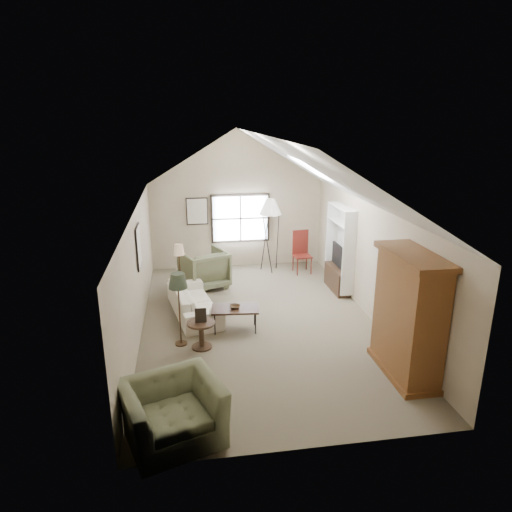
{
  "coord_description": "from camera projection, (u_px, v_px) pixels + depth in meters",
  "views": [
    {
      "loc": [
        -1.48,
        -8.99,
        4.37
      ],
      "look_at": [
        0.0,
        0.4,
        1.4
      ],
      "focal_mm": 32.0,
      "sensor_mm": 36.0,
      "label": 1
    }
  ],
  "objects": [
    {
      "name": "dark_lamp",
      "position": [
        179.0,
        309.0,
        8.82
      ],
      "size": [
        0.43,
        0.43,
        1.52
      ],
      "primitive_type": null,
      "rotation": [
        0.0,
        0.0,
        0.19
      ],
      "color": "#252D1F",
      "rests_on": "ground"
    },
    {
      "name": "side_table",
      "position": [
        201.0,
        335.0,
        8.84
      ],
      "size": [
        0.64,
        0.64,
        0.55
      ],
      "primitive_type": "cylinder",
      "rotation": [
        0.0,
        0.0,
        0.19
      ],
      "color": "#3B2918",
      "rests_on": "ground"
    },
    {
      "name": "coffee_table",
      "position": [
        235.0,
        319.0,
        9.57
      ],
      "size": [
        1.03,
        0.64,
        0.5
      ],
      "primitive_type": "cube",
      "rotation": [
        0.0,
        0.0,
        -0.1
      ],
      "color": "#342015",
      "rests_on": "ground"
    },
    {
      "name": "side_chair",
      "position": [
        302.0,
        252.0,
        12.95
      ],
      "size": [
        0.51,
        0.51,
        1.21
      ],
      "primitive_type": "cube",
      "rotation": [
        0.0,
        0.0,
        0.08
      ],
      "color": "maroon",
      "rests_on": "ground"
    },
    {
      "name": "tripod_lamp",
      "position": [
        270.0,
        235.0,
        12.97
      ],
      "size": [
        0.79,
        0.79,
        2.15
      ],
      "primitive_type": null,
      "rotation": [
        0.0,
        0.0,
        -0.33
      ],
      "color": "silver",
      "rests_on": "ground"
    },
    {
      "name": "tv_alcove",
      "position": [
        340.0,
        247.0,
        11.51
      ],
      "size": [
        0.32,
        1.3,
        2.1
      ],
      "primitive_type": "cube",
      "color": "white",
      "rests_on": "ground"
    },
    {
      "name": "tv_panel",
      "position": [
        339.0,
        256.0,
        11.58
      ],
      "size": [
        0.05,
        0.9,
        0.55
      ],
      "primitive_type": "cube",
      "color": "black",
      "rests_on": "media_console"
    },
    {
      "name": "armchair_near",
      "position": [
        173.0,
        412.0,
        6.31
      ],
      "size": [
        1.6,
        1.5,
        0.84
      ],
      "primitive_type": "imported",
      "rotation": [
        0.0,
        0.0,
        0.33
      ],
      "color": "#64694A",
      "rests_on": "ground"
    },
    {
      "name": "bowl",
      "position": [
        235.0,
        307.0,
        9.49
      ],
      "size": [
        0.26,
        0.26,
        0.06
      ],
      "primitive_type": "imported",
      "rotation": [
        0.0,
        0.0,
        -0.1
      ],
      "color": "#3B2918",
      "rests_on": "coffee_table"
    },
    {
      "name": "skylight",
      "position": [
        310.0,
        168.0,
        10.08
      ],
      "size": [
        0.8,
        1.2,
        0.52
      ],
      "primitive_type": null,
      "color": "white",
      "rests_on": "room_shell"
    },
    {
      "name": "media_console",
      "position": [
        337.0,
        279.0,
        11.76
      ],
      "size": [
        0.34,
        1.18,
        0.6
      ],
      "primitive_type": "cube",
      "color": "#382316",
      "rests_on": "ground"
    },
    {
      "name": "tan_lamp",
      "position": [
        180.0,
        269.0,
        11.3
      ],
      "size": [
        0.32,
        0.32,
        1.36
      ],
      "primitive_type": null,
      "rotation": [
        0.0,
        0.0,
        0.19
      ],
      "color": "tan",
      "rests_on": "ground"
    },
    {
      "name": "armchair_far",
      "position": [
        204.0,
        269.0,
        11.89
      ],
      "size": [
        1.41,
        1.42,
        1.0
      ],
      "primitive_type": "imported",
      "rotation": [
        0.0,
        0.0,
        3.52
      ],
      "color": "#616446",
      "rests_on": "ground"
    },
    {
      "name": "armoire",
      "position": [
        408.0,
        315.0,
        7.73
      ],
      "size": [
        0.6,
        1.5,
        2.2
      ],
      "primitive_type": "cube",
      "color": "brown",
      "rests_on": "ground"
    },
    {
      "name": "room_shell",
      "position": [
        259.0,
        175.0,
        9.04
      ],
      "size": [
        5.01,
        8.01,
        4.0
      ],
      "color": "#716751",
      "rests_on": "ground"
    },
    {
      "name": "window",
      "position": [
        240.0,
        218.0,
        13.31
      ],
      "size": [
        1.72,
        0.08,
        1.42
      ],
      "primitive_type": "cube",
      "color": "black",
      "rests_on": "room_shell"
    },
    {
      "name": "wall_art",
      "position": [
        169.0,
        228.0,
        11.03
      ],
      "size": [
        1.97,
        3.71,
        0.88
      ],
      "color": "black",
      "rests_on": "room_shell"
    },
    {
      "name": "sofa",
      "position": [
        194.0,
        301.0,
        10.32
      ],
      "size": [
        1.25,
        2.3,
        0.64
      ],
      "primitive_type": "imported",
      "rotation": [
        0.0,
        0.0,
        1.76
      ],
      "color": "white",
      "rests_on": "ground"
    }
  ]
}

